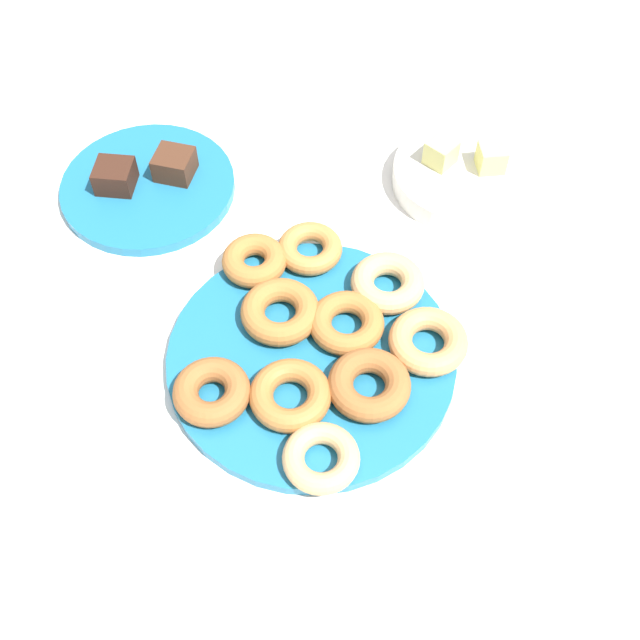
% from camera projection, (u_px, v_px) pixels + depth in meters
% --- Properties ---
extents(ground_plane, '(2.40, 2.40, 0.00)m').
position_uv_depth(ground_plane, '(311.00, 361.00, 0.96)').
color(ground_plane, white).
extents(donut_plate, '(0.35, 0.35, 0.02)m').
position_uv_depth(donut_plate, '(311.00, 357.00, 0.96)').
color(donut_plate, '#1E6B93').
rests_on(donut_plate, ground_plane).
extents(donut_0, '(0.12, 0.12, 0.03)m').
position_uv_depth(donut_0, '(212.00, 392.00, 0.91)').
color(donut_0, '#995B2D').
rests_on(donut_0, donut_plate).
extents(donut_1, '(0.11, 0.11, 0.03)m').
position_uv_depth(donut_1, '(369.00, 385.00, 0.91)').
color(donut_1, '#995B2D').
rests_on(donut_1, donut_plate).
extents(donut_2, '(0.13, 0.13, 0.03)m').
position_uv_depth(donut_2, '(280.00, 312.00, 0.97)').
color(donut_2, '#AD6B33').
rests_on(donut_2, donut_plate).
extents(donut_3, '(0.11, 0.11, 0.03)m').
position_uv_depth(donut_3, '(254.00, 261.00, 1.02)').
color(donut_3, '#AD6B33').
rests_on(donut_3, donut_plate).
extents(donut_4, '(0.12, 0.12, 0.02)m').
position_uv_depth(donut_4, '(321.00, 458.00, 0.86)').
color(donut_4, tan).
rests_on(donut_4, donut_plate).
extents(donut_5, '(0.11, 0.11, 0.03)m').
position_uv_depth(donut_5, '(388.00, 283.00, 0.99)').
color(donut_5, tan).
rests_on(donut_5, donut_plate).
extents(donut_6, '(0.11, 0.11, 0.03)m').
position_uv_depth(donut_6, '(310.00, 249.00, 1.03)').
color(donut_6, '#BC7A3D').
rests_on(donut_6, donut_plate).
extents(donut_7, '(0.11, 0.11, 0.03)m').
position_uv_depth(donut_7, '(288.00, 394.00, 0.90)').
color(donut_7, '#AD6B33').
rests_on(donut_7, donut_plate).
extents(donut_8, '(0.11, 0.11, 0.03)m').
position_uv_depth(donut_8, '(347.00, 323.00, 0.96)').
color(donut_8, '#AD6B33').
rests_on(donut_8, donut_plate).
extents(donut_9, '(0.13, 0.13, 0.03)m').
position_uv_depth(donut_9, '(428.00, 341.00, 0.95)').
color(donut_9, tan).
rests_on(donut_9, donut_plate).
extents(cake_plate, '(0.24, 0.24, 0.02)m').
position_uv_depth(cake_plate, '(148.00, 187.00, 1.12)').
color(cake_plate, '#1E6B93').
rests_on(cake_plate, ground_plane).
extents(brownie_near, '(0.06, 0.06, 0.04)m').
position_uv_depth(brownie_near, '(115.00, 176.00, 1.10)').
color(brownie_near, '#381E14').
rests_on(brownie_near, cake_plate).
extents(brownie_far, '(0.06, 0.05, 0.04)m').
position_uv_depth(brownie_far, '(174.00, 164.00, 1.11)').
color(brownie_far, '#472819').
rests_on(brownie_far, cake_plate).
extents(fruit_bowl, '(0.19, 0.19, 0.03)m').
position_uv_depth(fruit_bowl, '(461.00, 177.00, 1.12)').
color(fruit_bowl, silver).
rests_on(fruit_bowl, ground_plane).
extents(melon_chunk_left, '(0.05, 0.05, 0.04)m').
position_uv_depth(melon_chunk_left, '(441.00, 153.00, 1.10)').
color(melon_chunk_left, '#DBD67A').
rests_on(melon_chunk_left, fruit_bowl).
extents(melon_chunk_right, '(0.05, 0.05, 0.04)m').
position_uv_depth(melon_chunk_right, '(491.00, 157.00, 1.09)').
color(melon_chunk_right, '#DBD67A').
rests_on(melon_chunk_right, fruit_bowl).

